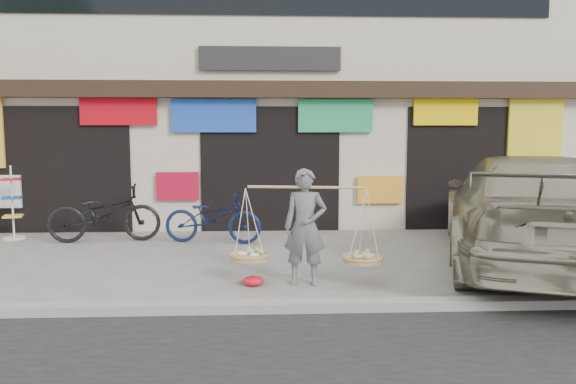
{
  "coord_description": "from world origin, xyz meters",
  "views": [
    {
      "loc": [
        -0.17,
        -8.67,
        2.23
      ],
      "look_at": [
        0.27,
        0.9,
        1.14
      ],
      "focal_mm": 35.0,
      "sensor_mm": 36.0,
      "label": 1
    }
  ],
  "objects_px": {
    "bike_0": "(105,213)",
    "suv": "(529,210)",
    "street_vendor": "(305,231)",
    "display_rack": "(13,209)",
    "bike_2": "(213,217)"
  },
  "relations": [
    {
      "from": "bike_2",
      "to": "suv",
      "type": "height_order",
      "value": "suv"
    },
    {
      "from": "street_vendor",
      "to": "suv",
      "type": "height_order",
      "value": "suv"
    },
    {
      "from": "street_vendor",
      "to": "display_rack",
      "type": "xyz_separation_m",
      "value": [
        -5.66,
        3.6,
        -0.17
      ]
    },
    {
      "from": "street_vendor",
      "to": "suv",
      "type": "relative_size",
      "value": 0.32
    },
    {
      "from": "street_vendor",
      "to": "bike_0",
      "type": "height_order",
      "value": "street_vendor"
    },
    {
      "from": "suv",
      "to": "bike_2",
      "type": "bearing_deg",
      "value": -2.24
    },
    {
      "from": "street_vendor",
      "to": "display_rack",
      "type": "distance_m",
      "value": 6.71
    },
    {
      "from": "bike_0",
      "to": "display_rack",
      "type": "distance_m",
      "value": 1.98
    },
    {
      "from": "suv",
      "to": "display_rack",
      "type": "relative_size",
      "value": 4.5
    },
    {
      "from": "street_vendor",
      "to": "suv",
      "type": "distance_m",
      "value": 3.89
    },
    {
      "from": "bike_0",
      "to": "bike_2",
      "type": "height_order",
      "value": "bike_0"
    },
    {
      "from": "bike_2",
      "to": "suv",
      "type": "xyz_separation_m",
      "value": [
        5.33,
        -1.97,
        0.4
      ]
    },
    {
      "from": "street_vendor",
      "to": "bike_2",
      "type": "xyz_separation_m",
      "value": [
        -1.58,
        3.0,
        -0.27
      ]
    },
    {
      "from": "bike_0",
      "to": "suv",
      "type": "bearing_deg",
      "value": -113.91
    },
    {
      "from": "suv",
      "to": "street_vendor",
      "type": "bearing_deg",
      "value": 33.35
    }
  ]
}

